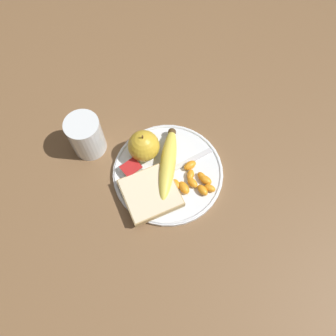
% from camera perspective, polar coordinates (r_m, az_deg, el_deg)
% --- Properties ---
extents(ground_plane, '(3.00, 3.00, 0.00)m').
position_cam_1_polar(ground_plane, '(0.78, 0.00, -0.99)').
color(ground_plane, brown).
extents(plate, '(0.26, 0.26, 0.01)m').
position_cam_1_polar(plate, '(0.77, 0.00, -0.75)').
color(plate, silver).
rests_on(plate, ground_plane).
extents(juice_glass, '(0.08, 0.08, 0.10)m').
position_cam_1_polar(juice_glass, '(0.79, -14.03, 5.33)').
color(juice_glass, silver).
rests_on(juice_glass, ground_plane).
extents(apple, '(0.07, 0.07, 0.08)m').
position_cam_1_polar(apple, '(0.76, -4.24, 3.85)').
color(apple, gold).
rests_on(apple, plate).
extents(banana, '(0.16, 0.15, 0.04)m').
position_cam_1_polar(banana, '(0.76, -0.01, 0.87)').
color(banana, '#E0CC4C').
rests_on(banana, plate).
extents(bread_slice, '(0.14, 0.14, 0.02)m').
position_cam_1_polar(bread_slice, '(0.74, -3.06, -4.40)').
color(bread_slice, tan).
rests_on(bread_slice, plate).
extents(fork, '(0.20, 0.05, 0.00)m').
position_cam_1_polar(fork, '(0.77, 0.08, -0.64)').
color(fork, silver).
rests_on(fork, plate).
extents(jam_packet, '(0.04, 0.03, 0.02)m').
position_cam_1_polar(jam_packet, '(0.76, -6.41, -0.15)').
color(jam_packet, silver).
rests_on(jam_packet, plate).
extents(orange_segment_0, '(0.03, 0.03, 0.02)m').
position_cam_1_polar(orange_segment_0, '(0.75, 7.31, -3.50)').
color(orange_segment_0, orange).
rests_on(orange_segment_0, plate).
extents(orange_segment_1, '(0.02, 0.03, 0.01)m').
position_cam_1_polar(orange_segment_1, '(0.76, 5.95, -1.51)').
color(orange_segment_1, orange).
rests_on(orange_segment_1, plate).
extents(orange_segment_2, '(0.03, 0.03, 0.02)m').
position_cam_1_polar(orange_segment_2, '(0.75, 6.55, -2.07)').
color(orange_segment_2, orange).
rests_on(orange_segment_2, plate).
extents(orange_segment_3, '(0.02, 0.03, 0.02)m').
position_cam_1_polar(orange_segment_3, '(0.75, 4.28, -2.55)').
color(orange_segment_3, orange).
rests_on(orange_segment_3, plate).
extents(orange_segment_4, '(0.02, 0.03, 0.02)m').
position_cam_1_polar(orange_segment_4, '(0.74, 6.06, -3.85)').
color(orange_segment_4, orange).
rests_on(orange_segment_4, plate).
extents(orange_segment_5, '(0.02, 0.04, 0.02)m').
position_cam_1_polar(orange_segment_5, '(0.74, 2.65, -3.55)').
color(orange_segment_5, orange).
rests_on(orange_segment_5, plate).
extents(orange_segment_6, '(0.03, 0.02, 0.02)m').
position_cam_1_polar(orange_segment_6, '(0.77, 3.85, 0.46)').
color(orange_segment_6, orange).
rests_on(orange_segment_6, plate).
extents(orange_segment_7, '(0.03, 0.03, 0.02)m').
position_cam_1_polar(orange_segment_7, '(0.76, 3.94, -1.22)').
color(orange_segment_7, orange).
rests_on(orange_segment_7, plate).
extents(orange_segment_8, '(0.02, 0.03, 0.01)m').
position_cam_1_polar(orange_segment_8, '(0.75, 1.47, -2.79)').
color(orange_segment_8, orange).
rests_on(orange_segment_8, plate).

